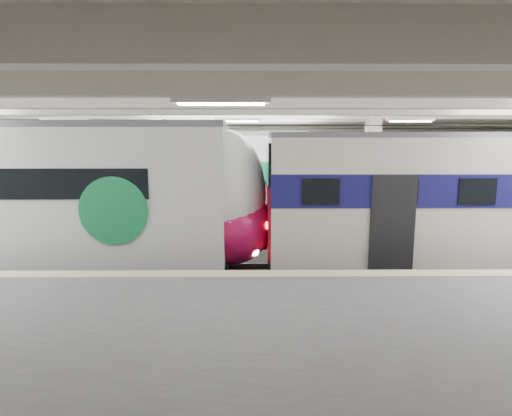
{
  "coord_description": "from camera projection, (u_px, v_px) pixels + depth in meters",
  "views": [
    {
      "loc": [
        0.5,
        -13.12,
        4.37
      ],
      "look_at": [
        0.62,
        1.0,
        2.0
      ],
      "focal_mm": 30.0,
      "sensor_mm": 36.0,
      "label": 1
    }
  ],
  "objects": [
    {
      "name": "station_hall",
      "position": [
        234.0,
        179.0,
        11.41
      ],
      "size": [
        36.0,
        24.0,
        5.75
      ],
      "color": "black",
      "rests_on": "ground"
    },
    {
      "name": "far_train",
      "position": [
        141.0,
        183.0,
        18.65
      ],
      "size": [
        14.5,
        3.38,
        4.58
      ],
      "rotation": [
        0.0,
        0.0,
        -0.03
      ],
      "color": "silver",
      "rests_on": "ground"
    },
    {
      "name": "older_rer",
      "position": [
        484.0,
        202.0,
        13.33
      ],
      "size": [
        13.65,
        3.01,
        4.49
      ],
      "color": "silver",
      "rests_on": "ground"
    },
    {
      "name": "modern_emu",
      "position": [
        49.0,
        202.0,
        13.22
      ],
      "size": [
        15.14,
        3.12,
        4.82
      ],
      "color": "silver",
      "rests_on": "ground"
    }
  ]
}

